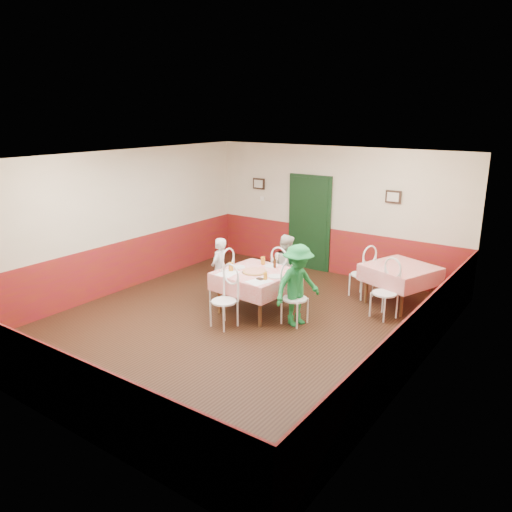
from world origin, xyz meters
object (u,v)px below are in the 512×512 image
Objects in this scene: second_table at (399,286)px; chair_left at (221,278)px; pizza at (255,272)px; chair_right at (295,299)px; diner_left at (219,270)px; chair_near at (224,301)px; glass_a at (231,267)px; chair_second_a at (362,275)px; beer_bottle at (275,263)px; main_table at (256,292)px; diner_right at (298,285)px; diner_far at (286,267)px; glass_c at (263,261)px; glass_b at (265,276)px; wallet at (260,279)px; chair_far at (284,276)px; chair_second_b at (384,293)px.

second_table is 3.34m from chair_left.
second_table is 2.64× the size of pizza.
chair_right is 1.76m from diner_left.
diner_left is (-0.84, 0.91, 0.17)m from chair_near.
chair_right is at bearing 48.83° from chair_near.
glass_a is 0.62m from diner_left.
chair_second_a is at bearing 118.92° from diner_left.
chair_left is 1.12m from beer_bottle.
diner_right reaches higher than main_table.
diner_left reaches higher than chair_second_a.
diner_right is (0.83, -0.96, 0.07)m from diner_far.
glass_c reaches higher than main_table.
chair_second_a is 4.64× the size of beer_bottle.
diner_far is (0.91, 0.84, 0.19)m from chair_left.
chair_near is 1.00× the size of chair_second_a.
main_table is 0.93m from diner_left.
diner_left is at bearing 89.37° from chair_right.
glass_b is (1.23, -0.33, 0.37)m from chair_left.
glass_a reaches higher than chair_second_a.
chair_far is at bearing 106.05° from wallet.
glass_c is 1.31× the size of wallet.
chair_right is 0.92m from beer_bottle.
main_table is at bearing -111.21° from beer_bottle.
second_table is 2.74m from wallet.
wallet is at bearing -128.43° from second_table.
diner_far is at bearing 105.33° from glass_b.
diner_far reaches higher than beer_bottle.
beer_bottle is at bearing 68.79° from main_table.
chair_left is 5.80× the size of glass_a.
diner_right reaches higher than chair_right.
glass_c is (0.70, 0.38, 0.38)m from chair_left.
diner_left is (-2.89, -1.75, 0.24)m from second_table.
beer_bottle is (0.21, 1.23, 0.41)m from chair_near.
glass_a is (-1.64, -2.03, 0.39)m from chair_second_a.
diner_far is at bearing 42.73° from chair_right.
glass_c is (-0.09, 1.28, 0.38)m from chair_near.
diner_right is at bearing -4.09° from main_table.
glass_a reaches higher than chair_second_b.
diner_far reaches higher than chair_near.
chair_near and chair_second_b have the same top height.
glass_c reaches higher than chair_near.
diner_right is (0.84, -0.91, 0.25)m from chair_far.
beer_bottle is 0.14× the size of diner_right.
wallet is 1.24m from diner_far.
chair_second_b is 0.73× the size of diner_left.
chair_second_a is (2.09, 1.76, 0.00)m from chair_left.
chair_near is at bearing 147.47° from diner_right.
chair_left is 1.20m from chair_far.
chair_right is 0.68m from wallet.
diner_right is at bearing 21.92° from glass_b.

